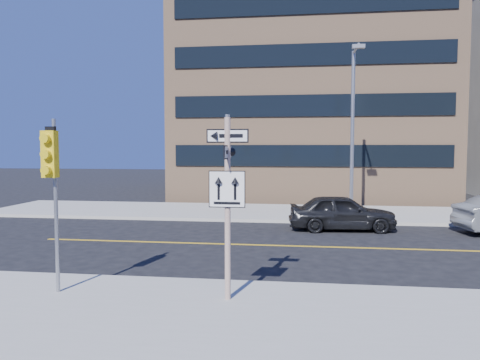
# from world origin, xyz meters

# --- Properties ---
(ground) EXTENTS (120.00, 120.00, 0.00)m
(ground) POSITION_xyz_m (0.00, 0.00, 0.00)
(ground) COLOR black
(ground) RESTS_ON ground
(sign_pole) EXTENTS (0.92, 0.92, 4.06)m
(sign_pole) POSITION_xyz_m (0.00, -2.51, 2.44)
(sign_pole) COLOR silver
(sign_pole) RESTS_ON near_sidewalk
(traffic_signal) EXTENTS (0.32, 0.45, 4.00)m
(traffic_signal) POSITION_xyz_m (-4.00, -2.66, 3.03)
(traffic_signal) COLOR gray
(traffic_signal) RESTS_ON near_sidewalk
(parked_car_a) EXTENTS (2.14, 4.58, 1.52)m
(parked_car_a) POSITION_xyz_m (3.27, 7.52, 0.76)
(parked_car_a) COLOR black
(parked_car_a) RESTS_ON ground
(streetlight_a) EXTENTS (0.55, 2.25, 8.00)m
(streetlight_a) POSITION_xyz_m (4.00, 10.76, 4.76)
(streetlight_a) COLOR gray
(streetlight_a) RESTS_ON far_sidewalk
(building_brick) EXTENTS (18.00, 18.00, 18.00)m
(building_brick) POSITION_xyz_m (2.00, 25.00, 9.00)
(building_brick) COLOR tan
(building_brick) RESTS_ON ground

